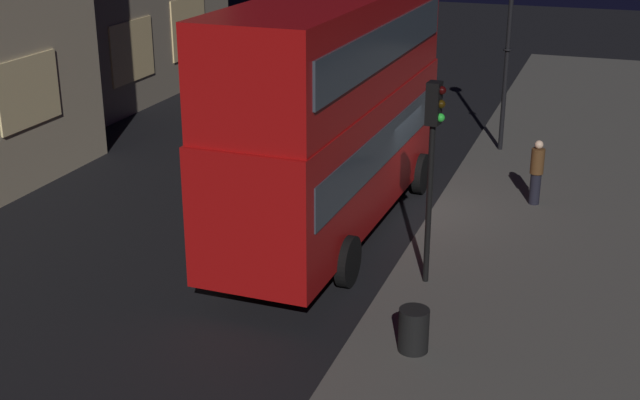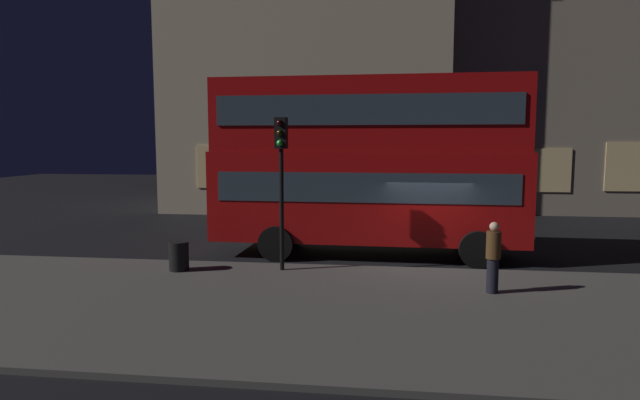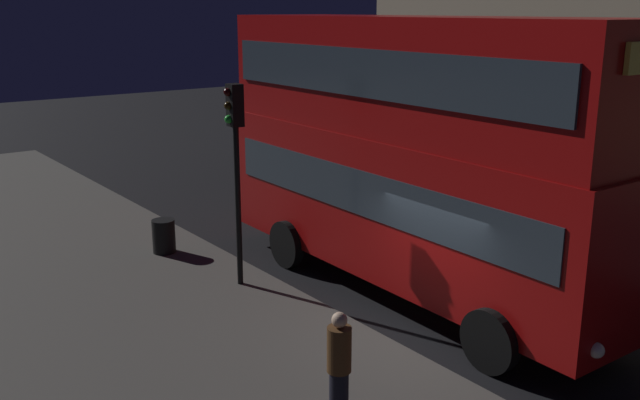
# 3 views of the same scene
# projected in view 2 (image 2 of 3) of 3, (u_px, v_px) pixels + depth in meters

# --- Properties ---
(ground_plane) EXTENTS (80.00, 80.00, 0.00)m
(ground_plane) POSITION_uv_depth(u_px,v_px,m) (427.00, 266.00, 16.05)
(ground_plane) COLOR black
(sidewalk_slab) EXTENTS (44.00, 7.77, 0.12)m
(sidewalk_slab) POSITION_uv_depth(u_px,v_px,m) (443.00, 313.00, 11.52)
(sidewalk_slab) COLOR #4C4944
(sidewalk_slab) RESTS_ON ground
(building_with_clock) EXTENTS (14.56, 8.70, 16.51)m
(building_with_clock) POSITION_uv_depth(u_px,v_px,m) (310.00, 58.00, 29.82)
(building_with_clock) COLOR tan
(building_with_clock) RESTS_ON ground
(building_plain_facade) EXTENTS (16.17, 8.06, 17.94)m
(building_plain_facade) POSITION_uv_depth(u_px,v_px,m) (527.00, 45.00, 29.64)
(building_plain_facade) COLOR gray
(building_plain_facade) RESTS_ON ground
(double_decker_bus) EXTENTS (10.04, 2.99, 5.66)m
(double_decker_bus) POSITION_uv_depth(u_px,v_px,m) (367.00, 158.00, 17.22)
(double_decker_bus) COLOR #9E0C0C
(double_decker_bus) RESTS_ON ground
(traffic_light_near_kerb) EXTENTS (0.34, 0.37, 4.24)m
(traffic_light_near_kerb) POSITION_uv_depth(u_px,v_px,m) (281.00, 161.00, 14.74)
(traffic_light_near_kerb) COLOR black
(traffic_light_near_kerb) RESTS_ON sidewalk_slab
(pedestrian) EXTENTS (0.34, 0.34, 1.70)m
(pedestrian) POSITION_uv_depth(u_px,v_px,m) (493.00, 256.00, 12.71)
(pedestrian) COLOR black
(pedestrian) RESTS_ON sidewalk_slab
(litter_bin) EXTENTS (0.55, 0.55, 0.81)m
(litter_bin) POSITION_uv_depth(u_px,v_px,m) (179.00, 256.00, 14.99)
(litter_bin) COLOR black
(litter_bin) RESTS_ON sidewalk_slab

